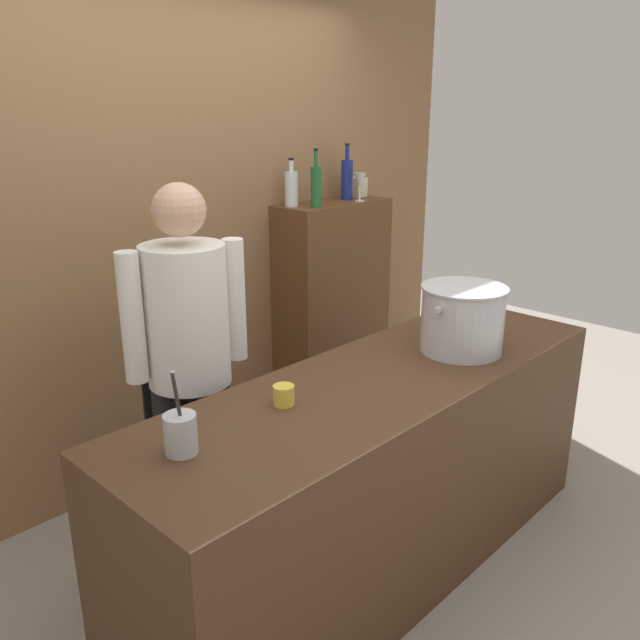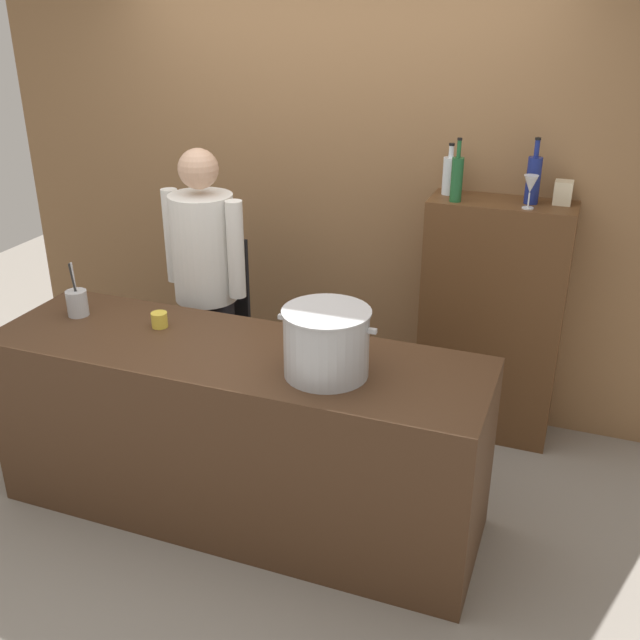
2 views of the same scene
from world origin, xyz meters
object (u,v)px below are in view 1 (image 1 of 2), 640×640
butter_jar (284,395)px  wine_bottle_cobalt (347,178)px  stockpot_large (463,319)px  spice_tin_cream (358,187)px  utensil_crock (180,433)px  wine_glass_wide (360,181)px  chef (188,353)px  wine_bottle_green (316,186)px  wine_bottle_clear (291,188)px

butter_jar → wine_bottle_cobalt: bearing=35.1°
stockpot_large → butter_jar: size_ratio=5.49×
stockpot_large → spice_tin_cream: spice_tin_cream is taller
utensil_crock → wine_glass_wide: size_ratio=1.63×
stockpot_large → chef: bearing=143.8°
stockpot_large → wine_glass_wide: (0.65, 1.16, 0.45)m
spice_tin_cream → wine_glass_wide: bearing=-135.9°
wine_bottle_green → spice_tin_cream: 0.55m
wine_bottle_cobalt → wine_bottle_green: (-0.37, -0.10, -0.01)m
butter_jar → wine_bottle_cobalt: wine_bottle_cobalt is taller
utensil_crock → chef: bearing=53.0°
stockpot_large → wine_bottle_green: bearing=76.4°
utensil_crock → spice_tin_cream: (2.18, 1.17, 0.47)m
butter_jar → spice_tin_cream: bearing=33.6°
wine_bottle_green → spice_tin_cream: wine_bottle_green is taller
wine_bottle_green → spice_tin_cream: bearing=14.9°
utensil_crock → spice_tin_cream: spice_tin_cream is taller
wine_bottle_cobalt → wine_bottle_green: 0.39m
butter_jar → wine_bottle_cobalt: (1.58, 1.11, 0.57)m
wine_bottle_cobalt → butter_jar: bearing=-144.9°
wine_bottle_cobalt → chef: bearing=-160.5°
butter_jar → stockpot_large: bearing=-10.1°
wine_bottle_cobalt → spice_tin_cream: bearing=15.5°
butter_jar → wine_bottle_green: 1.67m
chef → stockpot_large: chef is taller
stockpot_large → butter_jar: bearing=169.9°
chef → stockpot_large: bearing=155.6°
wine_bottle_green → spice_tin_cream: size_ratio=2.71×
butter_jar → wine_bottle_clear: wine_bottle_clear is taller
stockpot_large → utensil_crock: size_ratio=1.56×
utensil_crock → wine_bottle_green: wine_bottle_green is taller
chef → butter_jar: bearing=105.8°
chef → wine_bottle_green: 1.43m
chef → wine_glass_wide: chef is taller
stockpot_large → utensil_crock: bearing=174.1°
utensil_crock → butter_jar: utensil_crock is taller
butter_jar → spice_tin_cream: spice_tin_cream is taller
wine_bottle_cobalt → stockpot_large: bearing=-117.3°
chef → wine_bottle_cobalt: wine_bottle_cobalt is taller
spice_tin_cream → wine_bottle_green: bearing=-165.1°
utensil_crock → wine_bottle_cobalt: bearing=29.0°
stockpot_large → wine_bottle_cobalt: wine_bottle_cobalt is taller
wine_bottle_green → chef: bearing=-159.1°
wine_bottle_clear → stockpot_large: bearing=-99.5°
wine_bottle_clear → spice_tin_cream: 0.59m
wine_glass_wide → spice_tin_cream: size_ratio=1.40×
butter_jar → spice_tin_cream: size_ratio=0.65×
spice_tin_cream → stockpot_large: bearing=-121.6°
wine_bottle_cobalt → wine_glass_wide: (-0.00, -0.11, -0.01)m
wine_bottle_green → wine_glass_wide: wine_bottle_green is taller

